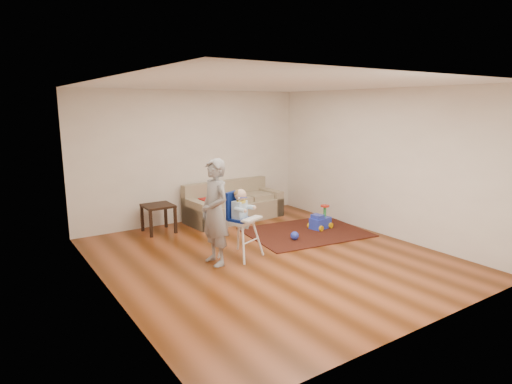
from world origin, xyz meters
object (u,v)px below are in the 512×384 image
high_chair (241,224)px  side_table (159,218)px  ride_on_toy (320,217)px  toy_ball (295,236)px  sofa (234,201)px  adult (215,212)px

high_chair → side_table: bearing=84.8°
side_table → ride_on_toy: 3.14m
toy_ball → high_chair: 1.33m
sofa → high_chair: high_chair is taller
sofa → ride_on_toy: (1.04, -1.56, -0.16)m
side_table → high_chair: size_ratio=0.48×
adult → sofa: bearing=141.0°
sofa → adult: adult is taller
toy_ball → adult: (-1.72, -0.21, 0.72)m
side_table → sofa: bearing=-0.2°
ride_on_toy → adult: (-2.61, -0.51, 0.57)m
sofa → toy_ball: (0.15, -1.86, -0.31)m
high_chair → ride_on_toy: bearing=-9.1°
ride_on_toy → toy_ball: 0.95m
adult → high_chair: bearing=93.5°
ride_on_toy → adult: adult is taller
side_table → toy_ball: bearing=-45.5°
ride_on_toy → sofa: bearing=113.3°
high_chair → sofa: bearing=40.3°
high_chair → adult: size_ratio=0.69×
toy_ball → high_chair: high_chair is taller
toy_ball → high_chair: (-1.24, -0.16, 0.44)m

